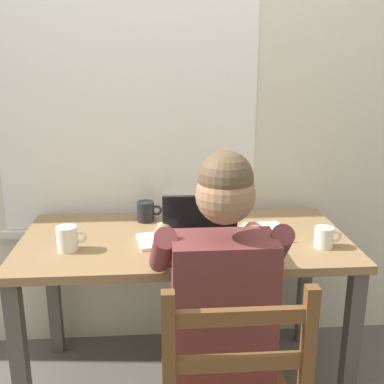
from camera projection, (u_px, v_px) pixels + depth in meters
The scene contains 12 objects.
ground_plane at pixel (185, 382), 2.28m from camera, with size 8.00×8.00×0.00m, color #56514C.
back_wall at pixel (178, 104), 2.34m from camera, with size 6.00×0.08×2.60m.
desk at pixel (185, 258), 2.10m from camera, with size 1.43×0.72×0.75m.
seated_person at pixel (219, 298), 1.68m from camera, with size 0.50×0.60×1.24m.
laptop at pixel (203, 237), 1.93m from camera, with size 0.33×0.33×0.21m.
computer_mouse at pixel (261, 247), 1.92m from camera, with size 0.06×0.10×0.03m, color black.
coffee_mug_white at pixel (324, 237), 1.94m from camera, with size 0.12×0.08×0.09m.
coffee_mug_dark at pixel (146, 211), 2.26m from camera, with size 0.12×0.08×0.10m.
coffee_mug_spare at pixel (68, 239), 1.91m from camera, with size 0.12×0.08×0.10m.
book_stack_main at pixel (263, 231), 2.08m from camera, with size 0.21×0.14×0.05m.
paper_pile_near_laptop at pixel (188, 225), 2.20m from camera, with size 0.26×0.14×0.01m, color white.
paper_pile_back_corner at pixel (160, 240), 2.01m from camera, with size 0.18×0.18×0.01m, color white.
Camera 1 is at (-0.11, -1.93, 1.51)m, focal length 43.81 mm.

